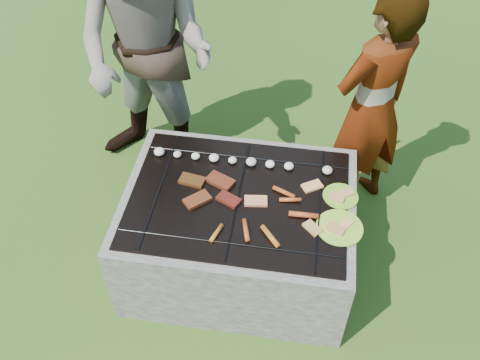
% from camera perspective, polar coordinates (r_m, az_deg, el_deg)
% --- Properties ---
extents(lawn, '(60.00, 60.00, 0.00)m').
position_cam_1_polar(lawn, '(3.45, -0.13, -8.61)').
color(lawn, '#214210').
rests_on(lawn, ground).
extents(fire_pit, '(1.30, 1.00, 0.62)m').
position_cam_1_polar(fire_pit, '(3.22, -0.14, -5.75)').
color(fire_pit, gray).
rests_on(fire_pit, ground).
extents(mushrooms, '(1.06, 0.06, 0.04)m').
position_cam_1_polar(mushrooms, '(3.14, -0.41, 2.12)').
color(mushrooms, '#F3EBCE').
rests_on(mushrooms, fire_pit).
extents(pork_slabs, '(0.38, 0.31, 0.02)m').
position_cam_1_polar(pork_slabs, '(3.00, -3.32, -0.95)').
color(pork_slabs, brown).
rests_on(pork_slabs, fire_pit).
extents(sausages, '(0.55, 0.44, 0.03)m').
position_cam_1_polar(sausages, '(2.86, 3.54, -4.12)').
color(sausages, '#BA4B1E').
rests_on(sausages, fire_pit).
extents(bread_on_grate, '(0.44, 0.41, 0.02)m').
position_cam_1_polar(bread_on_grate, '(2.95, 5.05, -2.38)').
color(bread_on_grate, '#EBC178').
rests_on(bread_on_grate, fire_pit).
extents(plate_far, '(0.26, 0.26, 0.03)m').
position_cam_1_polar(plate_far, '(3.03, 10.68, -1.72)').
color(plate_far, '#B0CB30').
rests_on(plate_far, fire_pit).
extents(plate_near, '(0.33, 0.33, 0.03)m').
position_cam_1_polar(plate_near, '(2.88, 10.55, -5.05)').
color(plate_near, '#D0FF3C').
rests_on(plate_near, fire_pit).
extents(cook, '(0.69, 0.66, 1.58)m').
position_cam_1_polar(cook, '(3.35, 13.83, 7.46)').
color(cook, '#A29987').
rests_on(cook, ground).
extents(bystander, '(1.11, 0.96, 1.93)m').
position_cam_1_polar(bystander, '(3.46, -9.94, 13.18)').
color(bystander, gray).
rests_on(bystander, ground).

